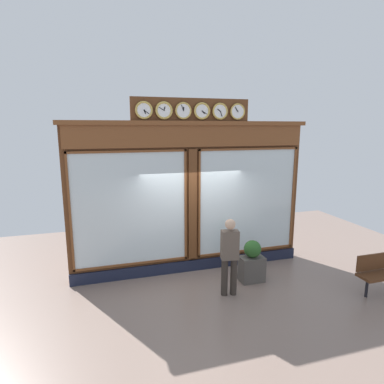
% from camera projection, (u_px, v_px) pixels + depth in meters
% --- Properties ---
extents(ground_plane, '(14.00, 14.00, 0.00)m').
position_uv_depth(ground_plane, '(239.00, 338.00, 5.55)').
color(ground_plane, '#7A665B').
extents(shop_facade, '(5.94, 0.42, 4.21)m').
position_uv_depth(shop_facade, '(191.00, 196.00, 7.93)').
color(shop_facade, '#5B3319').
rests_on(shop_facade, ground_plane).
extents(pedestrian, '(0.39, 0.27, 1.69)m').
position_uv_depth(pedestrian, '(230.00, 254.00, 6.81)').
color(pedestrian, '#312A24').
rests_on(pedestrian, ground_plane).
extents(planter_box, '(0.56, 0.36, 0.59)m').
position_uv_depth(planter_box, '(252.00, 269.00, 7.56)').
color(planter_box, '#4C4742').
rests_on(planter_box, ground_plane).
extents(planter_shrub, '(0.40, 0.40, 0.40)m').
position_uv_depth(planter_shrub, '(253.00, 249.00, 7.46)').
color(planter_shrub, '#285623').
rests_on(planter_shrub, planter_box).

